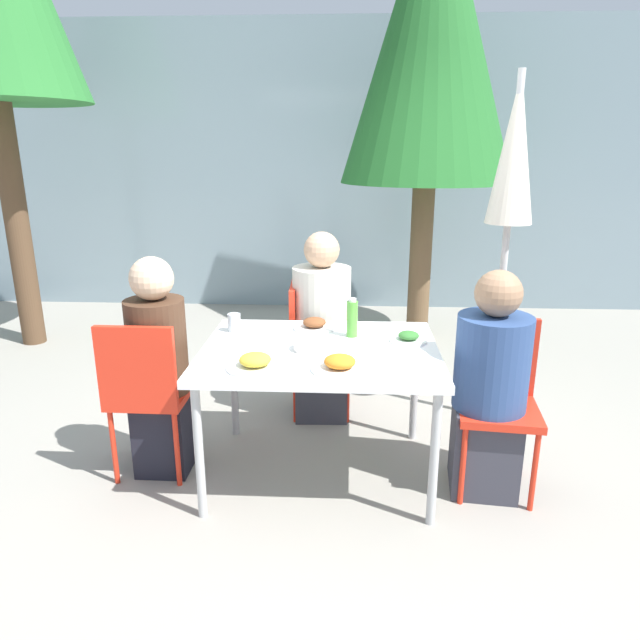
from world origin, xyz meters
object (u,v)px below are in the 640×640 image
chair_far (310,338)px  salad_bowl (311,345)px  person_far (322,332)px  closed_umbrella (512,180)px  chair_left (146,386)px  tree_behind_left (432,31)px  drinking_cup (234,323)px  bottle (352,318)px  person_left (160,371)px  chair_right (497,390)px  person_right (489,391)px

chair_far → salad_bowl: 0.85m
person_far → closed_umbrella: (1.13, 0.01, 0.97)m
chair_left → tree_behind_left: 3.66m
chair_left → drinking_cup: (0.42, 0.32, 0.26)m
drinking_cup → salad_bowl: drinking_cup is taller
closed_umbrella → drinking_cup: bearing=-163.1°
bottle → drinking_cup: (-0.66, 0.05, -0.05)m
person_left → closed_umbrella: bearing=20.9°
person_left → bottle: bearing=10.9°
person_far → person_left: bearing=-51.3°
person_far → salad_bowl: 0.79m
person_left → salad_bowl: size_ratio=6.79×
chair_right → tree_behind_left: size_ratio=0.23×
chair_left → closed_umbrella: 2.40m
closed_umbrella → salad_bowl: 1.59m
chair_right → chair_far: same height
person_right → person_far: (-0.89, 0.83, 0.03)m
chair_right → closed_umbrella: bearing=-96.9°
drinking_cup → closed_umbrella: bearing=16.9°
closed_umbrella → bottle: (-0.93, -0.54, -0.71)m
chair_right → chair_far: bearing=-31.5°
chair_right → person_far: 1.21m
chair_right → bottle: bottle is taller
chair_left → person_right: person_right is taller
chair_far → tree_behind_left: tree_behind_left is taller
person_right → bottle: person_right is taller
chair_far → person_right: bearing=45.9°
person_right → closed_umbrella: bearing=-99.6°
chair_right → chair_left: bearing=7.9°
chair_right → salad_bowl: bearing=7.1°
chair_far → person_far: (0.08, -0.05, 0.05)m
salad_bowl → person_far: bearing=88.7°
person_right → closed_umbrella: size_ratio=0.54×
chair_right → person_left: bearing=5.3°
closed_umbrella → person_left: bearing=-159.7°
chair_right → drinking_cup: chair_right is taller
tree_behind_left → person_far: bearing=-116.4°
drinking_cup → tree_behind_left: bearing=58.9°
salad_bowl → chair_right: bearing=0.7°
person_left → chair_right: (1.78, -0.03, -0.06)m
closed_umbrella → salad_bowl: closed_umbrella is taller
tree_behind_left → drinking_cup: bearing=-121.1°
person_left → bottle: 1.07m
chair_far → drinking_cup: size_ratio=8.66×
person_right → person_left: bearing=2.9°
tree_behind_left → salad_bowl: bearing=-109.1°
person_right → bottle: (-0.70, 0.29, 0.29)m
bottle → tree_behind_left: size_ratio=0.06×
closed_umbrella → salad_bowl: (-1.14, -0.77, -0.79)m
person_right → closed_umbrella: closed_umbrella is taller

